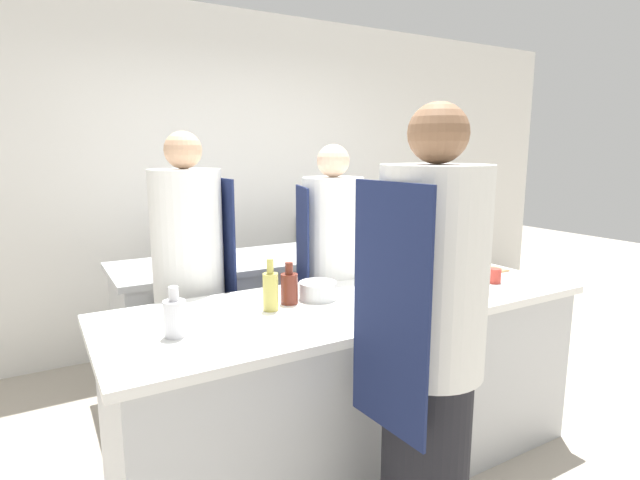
% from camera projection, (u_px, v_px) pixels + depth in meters
% --- Properties ---
extents(ground_plane, '(16.00, 16.00, 0.00)m').
position_uv_depth(ground_plane, '(353.00, 461.00, 2.68)').
color(ground_plane, '#A89E8E').
extents(wall_back, '(8.00, 0.06, 2.80)m').
position_uv_depth(wall_back, '(215.00, 180.00, 4.24)').
color(wall_back, silver).
rests_on(wall_back, ground_plane).
extents(prep_counter, '(2.47, 0.87, 0.91)m').
position_uv_depth(prep_counter, '(354.00, 382.00, 2.60)').
color(prep_counter, '#B7BABC').
rests_on(prep_counter, ground_plane).
extents(pass_counter, '(1.72, 0.72, 0.91)m').
position_uv_depth(pass_counter, '(243.00, 321.00, 3.54)').
color(pass_counter, '#B7BABC').
rests_on(pass_counter, ground_plane).
extents(oven_range, '(0.94, 0.60, 1.05)m').
position_uv_depth(oven_range, '(356.00, 271.00, 4.70)').
color(oven_range, '#B7BABC').
rests_on(oven_range, ground_plane).
extents(chef_at_prep_near, '(0.42, 0.40, 1.81)m').
position_uv_depth(chef_at_prep_near, '(429.00, 353.00, 1.86)').
color(chef_at_prep_near, black).
rests_on(chef_at_prep_near, ground_plane).
extents(chef_at_stove, '(0.41, 0.39, 1.75)m').
position_uv_depth(chef_at_stove, '(190.00, 290.00, 2.81)').
color(chef_at_stove, black).
rests_on(chef_at_stove, ground_plane).
extents(chef_at_pass_far, '(0.42, 0.41, 1.68)m').
position_uv_depth(chef_at_pass_far, '(332.00, 284.00, 3.06)').
color(chef_at_pass_far, black).
rests_on(chef_at_pass_far, ground_plane).
extents(bottle_olive_oil, '(0.07, 0.07, 0.25)m').
position_uv_depth(bottle_olive_oil, '(271.00, 290.00, 2.33)').
color(bottle_olive_oil, '#B2A84C').
rests_on(bottle_olive_oil, prep_counter).
extents(bottle_vinegar, '(0.09, 0.09, 0.21)m').
position_uv_depth(bottle_vinegar, '(289.00, 287.00, 2.44)').
color(bottle_vinegar, '#5B2319').
rests_on(bottle_vinegar, prep_counter).
extents(bottle_wine, '(0.09, 0.09, 0.21)m').
position_uv_depth(bottle_wine, '(175.00, 317.00, 2.01)').
color(bottle_wine, silver).
rests_on(bottle_wine, prep_counter).
extents(bowl_mixing_large, '(0.27, 0.27, 0.06)m').
position_uv_depth(bowl_mixing_large, '(387.00, 297.00, 2.44)').
color(bowl_mixing_large, '#B7BABC').
rests_on(bowl_mixing_large, prep_counter).
extents(bowl_prep_small, '(0.19, 0.19, 0.09)m').
position_uv_depth(bowl_prep_small, '(318.00, 290.00, 2.52)').
color(bowl_prep_small, '#B7BABC').
rests_on(bowl_prep_small, prep_counter).
extents(cup, '(0.08, 0.08, 0.08)m').
position_uv_depth(cup, '(494.00, 276.00, 2.83)').
color(cup, '#B2382D').
rests_on(cup, prep_counter).
extents(cutting_board, '(0.39, 0.20, 0.01)m').
position_uv_depth(cutting_board, '(475.00, 271.00, 3.08)').
color(cutting_board, tan).
rests_on(cutting_board, prep_counter).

